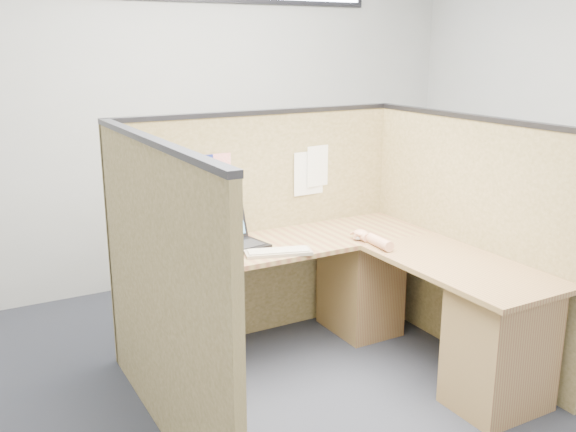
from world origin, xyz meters
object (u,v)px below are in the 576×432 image
l_desk (342,307)px  mouse (360,237)px  laptop (234,236)px  keyboard (278,252)px

l_desk → mouse: 0.48m
l_desk → mouse: size_ratio=19.81×
laptop → l_desk: bearing=-55.1°
l_desk → laptop: (-0.49, 0.48, 0.40)m
keyboard → mouse: size_ratio=4.27×
keyboard → mouse: bearing=17.1°
l_desk → keyboard: keyboard is taller
laptop → keyboard: laptop is taller
l_desk → laptop: bearing=136.0°
keyboard → laptop: bearing=136.0°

